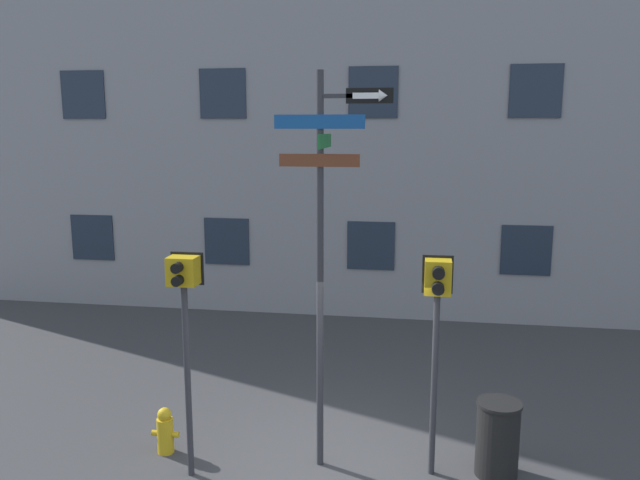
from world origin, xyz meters
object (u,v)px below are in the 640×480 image
at_px(street_sign_pole, 325,237).
at_px(pedestrian_signal_right, 437,306).
at_px(trash_bin, 497,438).
at_px(fire_hydrant, 165,431).
at_px(pedestrian_signal_left, 184,304).

height_order(street_sign_pole, pedestrian_signal_right, street_sign_pole).
bearing_deg(trash_bin, street_sign_pole, -177.03).
bearing_deg(fire_hydrant, pedestrian_signal_left, -41.60).
bearing_deg(street_sign_pole, pedestrian_signal_right, 0.04).
height_order(pedestrian_signal_right, trash_bin, pedestrian_signal_right).
bearing_deg(pedestrian_signal_left, street_sign_pole, 17.16).
bearing_deg(trash_bin, pedestrian_signal_right, -172.08).
height_order(street_sign_pole, fire_hydrant, street_sign_pole).
height_order(pedestrian_signal_left, pedestrian_signal_right, pedestrian_signal_left).
bearing_deg(street_sign_pole, fire_hydrant, -179.23).
bearing_deg(trash_bin, pedestrian_signal_left, -170.81).
xyz_separation_m(street_sign_pole, pedestrian_signal_left, (-1.66, -0.51, -0.78)).
distance_m(fire_hydrant, trash_bin, 4.42).
relative_size(fire_hydrant, trash_bin, 0.66).
distance_m(pedestrian_signal_left, trash_bin, 4.31).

